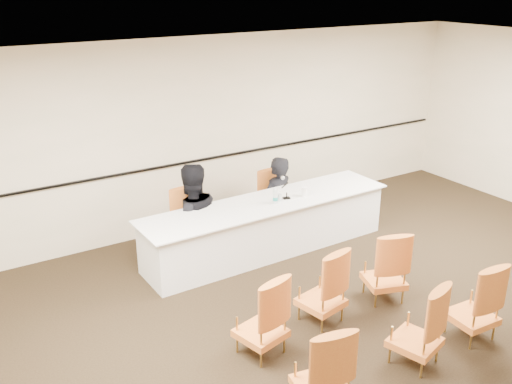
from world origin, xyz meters
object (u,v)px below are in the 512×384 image
at_px(panel_table, 268,226).
at_px(aud_chair_back_mid, 417,324).
at_px(coffee_cup, 305,192).
at_px(panelist_second_chair, 191,222).
at_px(aud_chair_front_mid, 322,285).
at_px(panelist_main, 277,207).
at_px(panelist_main_chair, 277,201).
at_px(water_bottle, 275,195).
at_px(aud_chair_back_left, 322,367).
at_px(panelist_second, 192,225).
at_px(aud_chair_back_right, 474,300).
at_px(aud_chair_front_left, 261,315).
at_px(microphone, 287,189).
at_px(drinking_glass, 279,197).
at_px(aud_chair_front_right, 385,265).

bearing_deg(panel_table, aud_chair_back_mid, -93.36).
bearing_deg(aud_chair_back_mid, coffee_cup, 59.98).
relative_size(panelist_second_chair, aud_chair_front_mid, 1.00).
height_order(panelist_main, panelist_second_chair, panelist_main).
bearing_deg(panelist_main_chair, water_bottle, -126.69).
xyz_separation_m(panelist_main, aud_chair_back_left, (-1.94, -3.61, 0.11)).
bearing_deg(panelist_second_chair, panelist_main_chair, -0.00).
bearing_deg(aud_chair_back_mid, panelist_main, 62.90).
relative_size(panelist_second, aud_chair_back_right, 1.96).
xyz_separation_m(aud_chair_front_left, aud_chair_back_right, (2.16, -1.00, 0.00)).
height_order(microphone, aud_chair_back_left, microphone).
bearing_deg(panelist_main_chair, aud_chair_front_mid, -113.63).
bearing_deg(panelist_second, panel_table, 156.39).
height_order(coffee_cup, aud_chair_front_mid, aud_chair_front_mid).
relative_size(panelist_second, panelist_second_chair, 1.96).
height_order(drinking_glass, aud_chair_back_right, aud_chair_back_right).
height_order(panelist_main, aud_chair_back_left, panelist_main).
distance_m(panel_table, drinking_glass, 0.47).
distance_m(panelist_second_chair, aud_chair_front_left, 2.61).
bearing_deg(panel_table, panelist_main_chair, 45.49).
xyz_separation_m(panelist_main_chair, aud_chair_back_left, (-1.94, -3.61, 0.00)).
relative_size(water_bottle, aud_chair_front_mid, 0.25).
xyz_separation_m(microphone, aud_chair_front_right, (0.21, -1.85, -0.45)).
distance_m(aud_chair_front_right, aud_chair_back_left, 2.21).
relative_size(panelist_main_chair, panelist_second, 0.51).
distance_m(panelist_second, aud_chair_front_left, 2.61).
relative_size(water_bottle, aud_chair_front_left, 0.25).
height_order(drinking_glass, aud_chair_front_left, aud_chair_front_left).
xyz_separation_m(panel_table, aud_chair_front_left, (-1.40, -2.01, 0.09)).
bearing_deg(panel_table, panelist_main, 45.49).
height_order(aud_chair_back_left, aud_chair_back_mid, same).
bearing_deg(aud_chair_front_left, panelist_main_chair, 39.93).
relative_size(panelist_second_chair, aud_chair_back_mid, 1.00).
height_order(panelist_main, panelist_second, panelist_second).
bearing_deg(aud_chair_back_left, panelist_second, 93.83).
xyz_separation_m(panelist_main, drinking_glass, (-0.39, -0.63, 0.46)).
bearing_deg(water_bottle, aud_chair_front_right, -76.20).
relative_size(coffee_cup, aud_chair_back_mid, 0.15).
bearing_deg(panelist_main_chair, drinking_glass, -122.52).
bearing_deg(aud_chair_front_right, panelist_second_chair, 139.66).
xyz_separation_m(coffee_cup, aud_chair_front_left, (-1.98, -1.91, -0.37)).
bearing_deg(panel_table, microphone, -9.59).
bearing_deg(panelist_second, microphone, 160.90).
relative_size(panel_table, aud_chair_back_left, 4.07).
xyz_separation_m(panelist_main_chair, panelist_second_chair, (-1.51, -0.02, 0.00)).
xyz_separation_m(panel_table, aud_chair_back_left, (-1.39, -3.03, 0.09)).
relative_size(microphone, aud_chair_back_left, 0.32).
distance_m(panelist_second_chair, aud_chair_back_left, 3.61).
relative_size(panelist_second, microphone, 6.13).
bearing_deg(aud_chair_back_right, water_bottle, 106.96).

